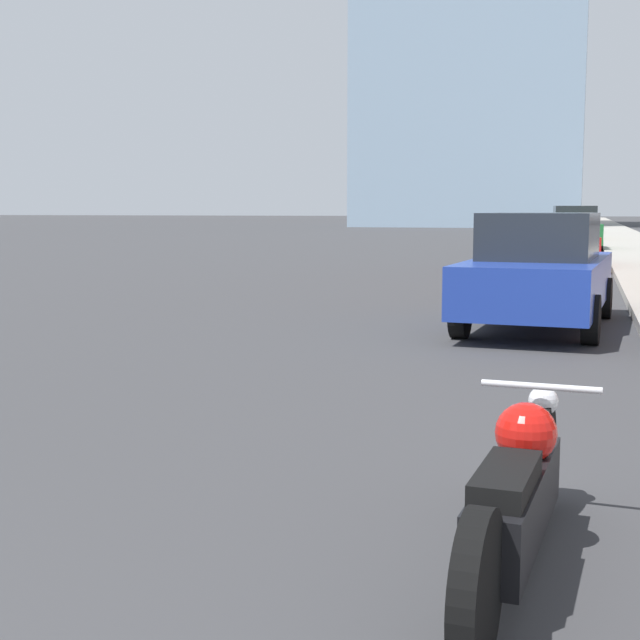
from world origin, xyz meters
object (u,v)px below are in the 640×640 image
motorcycle (517,494)px  parked_car_blue (539,271)px  parked_car_red (559,241)px  parked_car_yellow (572,224)px  parked_car_silver (577,221)px  parked_car_green (574,229)px

motorcycle → parked_car_blue: 8.61m
parked_car_red → parked_car_yellow: bearing=86.1°
motorcycle → parked_car_silver: parked_car_silver is taller
parked_car_blue → parked_car_red: 12.35m
parked_car_blue → parked_car_silver: size_ratio=1.14×
parked_car_green → parked_car_yellow: size_ratio=0.87×
parked_car_yellow → parked_car_silver: bearing=90.5°
motorcycle → parked_car_red: parked_car_red is taller
motorcycle → parked_car_red: (-0.36, 20.94, 0.40)m
parked_car_green → parked_car_red: bearing=-96.3°
parked_car_blue → parked_car_green: parked_car_green is taller
parked_car_yellow → parked_car_blue: bearing=-88.5°
parked_car_red → parked_car_green: parked_car_green is taller
parked_car_silver → parked_car_yellow: bearing=-85.2°
parked_car_yellow → parked_car_green: bearing=-87.3°
motorcycle → parked_car_blue: (-0.31, 8.59, 0.43)m
parked_car_yellow → parked_car_red: bearing=-88.6°
parked_car_blue → parked_car_yellow: bearing=94.4°
parked_car_blue → parked_car_red: bearing=94.6°
parked_car_blue → parked_car_red: size_ratio=1.16×
parked_car_red → parked_car_silver: parked_car_silver is taller
motorcycle → parked_car_silver: 53.84m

